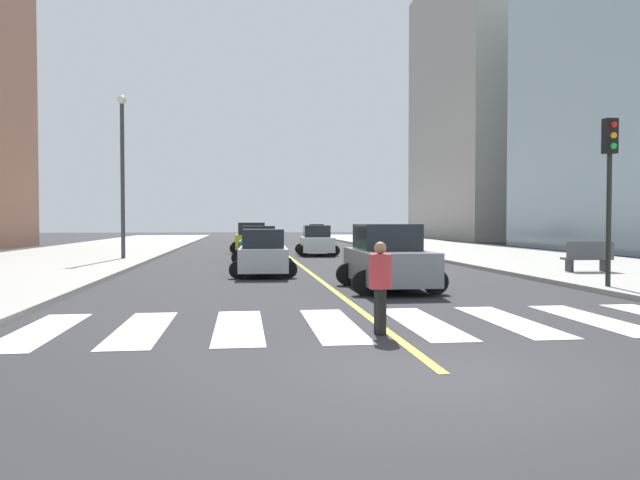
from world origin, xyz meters
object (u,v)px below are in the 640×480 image
at_px(car_silver_sixth, 263,254).
at_px(traffic_light_near_corner, 610,169).
at_px(street_lamp, 122,164).
at_px(pedestrian_crossing, 380,283).
at_px(park_bench, 588,257).
at_px(car_green_fourth, 259,246).
at_px(car_yellow_third, 252,239).
at_px(car_gray_nearest, 388,259).
at_px(car_white_fifth, 317,241).
at_px(car_black_second, 316,233).

bearing_deg(car_silver_sixth, traffic_light_near_corner, -32.19).
bearing_deg(street_lamp, pedestrian_crossing, -68.46).
xyz_separation_m(park_bench, street_lamp, (-18.78, 10.77, 4.26)).
bearing_deg(pedestrian_crossing, car_green_fourth, 5.18).
bearing_deg(car_silver_sixth, park_bench, -5.45).
distance_m(car_yellow_third, car_silver_sixth, 17.09).
bearing_deg(car_yellow_third, car_gray_nearest, -79.66).
xyz_separation_m(car_yellow_third, car_white_fifth, (3.84, -3.43, -0.08)).
bearing_deg(car_black_second, pedestrian_crossing, 86.59).
relative_size(park_bench, street_lamp, 0.22).
height_order(traffic_light_near_corner, street_lamp, street_lamp).
distance_m(car_black_second, car_green_fourth, 37.53).
bearing_deg(car_silver_sixth, pedestrian_crossing, -80.39).
distance_m(car_green_fourth, traffic_light_near_corner, 16.78).
distance_m(car_silver_sixth, street_lamp, 12.20).
height_order(car_yellow_third, park_bench, car_yellow_third).
relative_size(car_gray_nearest, car_green_fourth, 1.06).
relative_size(traffic_light_near_corner, pedestrian_crossing, 2.91).
height_order(car_gray_nearest, car_green_fourth, car_gray_nearest).
height_order(car_black_second, pedestrian_crossing, car_black_second).
xyz_separation_m(car_yellow_third, park_bench, (12.19, -18.61, -0.22)).
relative_size(pedestrian_crossing, street_lamp, 0.20).
relative_size(car_yellow_third, traffic_light_near_corner, 0.92).
height_order(car_black_second, car_yellow_third, car_yellow_third).
relative_size(car_gray_nearest, car_yellow_third, 0.99).
bearing_deg(car_silver_sixth, car_white_fifth, 76.80).
xyz_separation_m(car_silver_sixth, street_lamp, (-6.78, 9.25, 4.14)).
bearing_deg(pedestrian_crossing, car_white_fifth, -4.17).
height_order(car_gray_nearest, car_yellow_third, car_yellow_third).
relative_size(car_white_fifth, park_bench, 2.23).
height_order(car_green_fourth, car_white_fifth, car_green_fourth).
xyz_separation_m(park_bench, pedestrian_crossing, (-10.32, -10.67, 0.22)).
xyz_separation_m(car_green_fourth, street_lamp, (-6.79, 2.28, 4.10)).
xyz_separation_m(car_gray_nearest, car_yellow_third, (-3.71, 22.21, 0.01)).
distance_m(car_white_fifth, traffic_light_near_corner, 21.20).
bearing_deg(pedestrian_crossing, car_black_second, -5.49).
bearing_deg(car_green_fourth, park_bench, -33.80).
relative_size(car_black_second, car_silver_sixth, 1.02).
bearing_deg(car_yellow_third, traffic_light_near_corner, -66.49).
xyz_separation_m(car_gray_nearest, pedestrian_crossing, (-1.84, -7.07, 0.00)).
relative_size(car_yellow_third, car_white_fifth, 1.08).
height_order(car_white_fifth, pedestrian_crossing, car_white_fifth).
distance_m(car_yellow_third, car_white_fifth, 5.15).
xyz_separation_m(car_white_fifth, street_lamp, (-10.43, -4.41, 4.11)).
xyz_separation_m(car_black_second, park_bench, (4.75, -45.31, -0.13)).
bearing_deg(car_white_fifth, street_lamp, 25.20).
xyz_separation_m(car_gray_nearest, traffic_light_near_corner, (6.14, -1.38, 2.62)).
xyz_separation_m(car_green_fourth, car_white_fifth, (3.64, 6.69, -0.01)).
relative_size(traffic_light_near_corner, park_bench, 2.63).
bearing_deg(traffic_light_near_corner, park_bench, -115.20).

